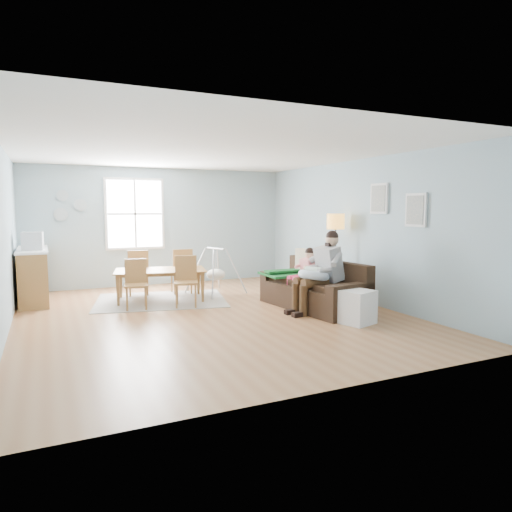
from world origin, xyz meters
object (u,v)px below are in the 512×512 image
storage_cube (357,307)px  counter (34,275)px  floor_lamp (336,229)px  chair_ne (182,268)px  sofa (315,291)px  father (321,269)px  dining_table (161,285)px  chair_se (186,278)px  toddler (305,267)px  chair_nw (138,270)px  chair_sw (136,281)px  monitor (32,241)px  baby_swing (216,274)px

storage_cube → counter: size_ratio=0.31×
floor_lamp → chair_ne: bearing=146.6°
sofa → father: (-0.09, -0.31, 0.44)m
sofa → chair_ne: size_ratio=2.32×
dining_table → chair_se: bearing=-53.7°
toddler → chair_ne: (-1.70, 2.11, -0.18)m
chair_se → counter: counter is taller
toddler → chair_nw: 3.44m
storage_cube → counter: counter is taller
storage_cube → chair_ne: size_ratio=0.60×
chair_sw → chair_nw: bearing=77.6°
sofa → chair_ne: chair_ne is taller
sofa → storage_cube: size_ratio=3.85×
chair_se → counter: size_ratio=0.50×
dining_table → chair_sw: 0.77m
sofa → storage_cube: 1.23m
chair_nw → counter: 1.94m
dining_table → monitor: size_ratio=4.56×
chair_nw → chair_ne: (0.86, -0.18, 0.00)m
sofa → monitor: (-4.56, 2.41, 0.88)m
chair_nw → monitor: size_ratio=2.51×
floor_lamp → dining_table: 3.57m
chair_se → baby_swing: 1.24m
chair_sw → chair_ne: 1.49m
chair_ne → monitor: (-2.76, 0.12, 0.64)m
storage_cube → monitor: bearing=141.3°
chair_nw → monitor: (-1.90, -0.07, 0.65)m
chair_se → monitor: 2.90m
sofa → chair_nw: bearing=137.0°
sofa → baby_swing: 2.32m
sofa → storage_cube: sofa is taller
dining_table → father: bearing=-31.4°
counter → floor_lamp: bearing=-22.1°
storage_cube → chair_ne: 3.96m
chair_sw → storage_cube: bearing=-41.2°
sofa → father: father is taller
father → storage_cube: (0.08, -0.92, -0.48)m
chair_sw → counter: size_ratio=0.48×
chair_ne → monitor: 2.84m
sofa → chair_sw: bearing=155.8°
chair_se → monitor: bearing=153.0°
monitor → toddler: bearing=-26.5°
father → dining_table: father is taller
chair_se → chair_nw: (-0.61, 1.35, 0.02)m
chair_ne → counter: counter is taller
father → storage_cube: father is taller
sofa → father: 0.55m
chair_sw → chair_se: 0.88m
storage_cube → toddler: bearing=93.6°
father → floor_lamp: bearing=44.8°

